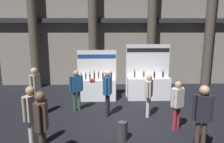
# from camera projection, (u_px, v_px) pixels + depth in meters

# --- Properties ---
(ground_plane) EXTENTS (26.92, 26.92, 0.00)m
(ground_plane) POSITION_uv_depth(u_px,v_px,m) (131.00, 119.00, 7.74)
(ground_plane) COLOR black
(hall_colonnade) EXTENTS (13.46, 1.00, 6.48)m
(hall_colonnade) POSITION_uv_depth(u_px,v_px,m) (122.00, 27.00, 11.80)
(hall_colonnade) COLOR gray
(hall_colonnade) RESTS_ON ground_plane
(exhibitor_booth_0) EXTENTS (1.78, 0.71, 2.21)m
(exhibitor_booth_0) POSITION_uv_depth(u_px,v_px,m) (97.00, 87.00, 9.78)
(exhibitor_booth_0) COLOR white
(exhibitor_booth_0) RESTS_ON ground_plane
(exhibitor_booth_1) EXTENTS (1.99, 0.66, 2.46)m
(exhibitor_booth_1) POSITION_uv_depth(u_px,v_px,m) (148.00, 86.00, 9.87)
(exhibitor_booth_1) COLOR white
(exhibitor_booth_1) RESTS_ON ground_plane
(trash_bin) EXTENTS (0.33, 0.33, 0.58)m
(trash_bin) POSITION_uv_depth(u_px,v_px,m) (122.00, 131.00, 6.27)
(trash_bin) COLOR #38383D
(trash_bin) RESTS_ON ground_plane
(visitor_0) EXTENTS (0.32, 0.51, 1.83)m
(visitor_0) POSITION_uv_depth(u_px,v_px,m) (35.00, 88.00, 7.79)
(visitor_0) COLOR maroon
(visitor_0) RESTS_ON ground_plane
(visitor_1) EXTENTS (0.44, 0.37, 1.59)m
(visitor_1) POSITION_uv_depth(u_px,v_px,m) (177.00, 102.00, 6.79)
(visitor_1) COLOR maroon
(visitor_1) RESTS_ON ground_plane
(visitor_2) EXTENTS (0.50, 0.26, 1.83)m
(visitor_2) POSITION_uv_depth(u_px,v_px,m) (202.00, 114.00, 5.45)
(visitor_2) COLOR #47382D
(visitor_2) RESTS_ON ground_plane
(visitor_3) EXTENTS (0.35, 0.51, 1.58)m
(visitor_3) POSITION_uv_depth(u_px,v_px,m) (149.00, 92.00, 7.80)
(visitor_3) COLOR silver
(visitor_3) RESTS_ON ground_plane
(visitor_4) EXTENTS (0.28, 0.50, 1.80)m
(visitor_4) POSITION_uv_depth(u_px,v_px,m) (41.00, 121.00, 5.05)
(visitor_4) COLOR #47382D
(visitor_4) RESTS_ON ground_plane
(visitor_5) EXTENTS (0.49, 0.38, 1.62)m
(visitor_5) POSITION_uv_depth(u_px,v_px,m) (76.00, 87.00, 8.36)
(visitor_5) COLOR #33563D
(visitor_5) RESTS_ON ground_plane
(visitor_7) EXTENTS (0.38, 0.51, 1.74)m
(visitor_7) POSITION_uv_depth(u_px,v_px,m) (32.00, 112.00, 5.68)
(visitor_7) COLOR silver
(visitor_7) RESTS_ON ground_plane
(visitor_9) EXTENTS (0.34, 0.49, 1.73)m
(visitor_9) POSITION_uv_depth(u_px,v_px,m) (107.00, 89.00, 7.84)
(visitor_9) COLOR #23232D
(visitor_9) RESTS_ON ground_plane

